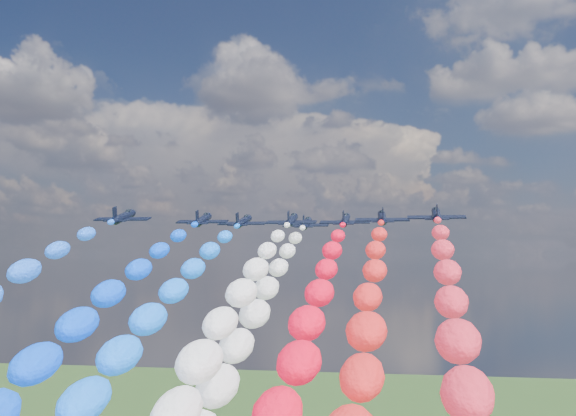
# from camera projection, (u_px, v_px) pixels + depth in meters

# --- Properties ---
(jet_0) EXTENTS (10.49, 13.93, 5.57)m
(jet_0) POSITION_uv_depth(u_px,v_px,m) (124.00, 217.00, 127.53)
(jet_0) COLOR black
(jet_1) EXTENTS (10.42, 13.87, 5.57)m
(jet_1) POSITION_uv_depth(u_px,v_px,m) (203.00, 220.00, 137.69)
(jet_1) COLOR black
(jet_2) EXTENTS (10.09, 13.64, 5.57)m
(jet_2) POSITION_uv_depth(u_px,v_px,m) (243.00, 221.00, 144.89)
(jet_2) COLOR black
(trail_2) EXTENTS (6.38, 128.56, 50.21)m
(trail_2) POSITION_uv_depth(u_px,v_px,m) (103.00, 404.00, 77.94)
(trail_2) COLOR #1167FE
(jet_3) EXTENTS (10.21, 13.73, 5.57)m
(jet_3) POSITION_uv_depth(u_px,v_px,m) (292.00, 220.00, 139.58)
(jet_3) COLOR black
(trail_3) EXTENTS (6.38, 128.56, 50.21)m
(trail_3) POSITION_uv_depth(u_px,v_px,m) (186.00, 415.00, 72.63)
(trail_3) COLOR silver
(jet_4) EXTENTS (10.11, 13.65, 5.57)m
(jet_4) POSITION_uv_depth(u_px,v_px,m) (306.00, 223.00, 153.41)
(jet_4) COLOR black
(trail_4) EXTENTS (6.38, 128.56, 50.21)m
(trail_4) POSITION_uv_depth(u_px,v_px,m) (229.00, 389.00, 86.46)
(trail_4) COLOR silver
(jet_5) EXTENTS (9.92, 13.51, 5.57)m
(jet_5) POSITION_uv_depth(u_px,v_px,m) (345.00, 220.00, 139.33)
(jet_5) COLOR black
(trail_5) EXTENTS (6.38, 128.56, 50.21)m
(trail_5) POSITION_uv_depth(u_px,v_px,m) (289.00, 415.00, 72.38)
(trail_5) COLOR #F60828
(jet_6) EXTENTS (10.60, 14.00, 5.57)m
(jet_6) POSITION_uv_depth(u_px,v_px,m) (382.00, 218.00, 130.13)
(jet_6) COLOR black
(jet_7) EXTENTS (9.92, 13.51, 5.57)m
(jet_7) POSITION_uv_depth(u_px,v_px,m) (436.00, 215.00, 121.29)
(jet_7) COLOR black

